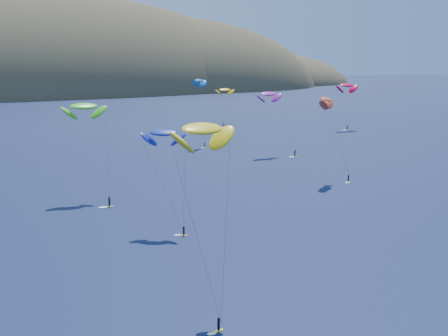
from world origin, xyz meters
name	(u,v)px	position (x,y,z in m)	size (l,w,h in m)	color
island	(19,102)	(39.40, 562.36, -10.74)	(730.00, 300.00, 210.00)	#3D3526
kitesurfer_2	(202,129)	(-38.96, 39.52, 22.46)	(10.09, 11.71, 25.09)	yellow
kitesurfer_3	(84,106)	(-33.76, 106.75, 20.28)	(9.60, 14.29, 22.95)	yellow
kitesurfer_4	(200,81)	(24.84, 166.51, 22.71)	(8.39, 9.24, 24.92)	yellow
kitesurfer_6	(269,94)	(35.23, 138.70, 19.30)	(10.30, 11.00, 21.90)	yellow
kitesurfer_8	(347,85)	(102.33, 180.86, 18.84)	(11.38, 6.42, 21.97)	yellow
kitesurfer_9	(326,99)	(24.82, 96.40, 20.48)	(9.01, 10.03, 22.88)	yellow
kitesurfer_10	(164,133)	(-28.89, 74.60, 17.62)	(8.48, 10.42, 19.84)	yellow
kitesurfer_11	(225,90)	(68.38, 226.75, 15.65)	(11.91, 13.39, 18.05)	yellow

